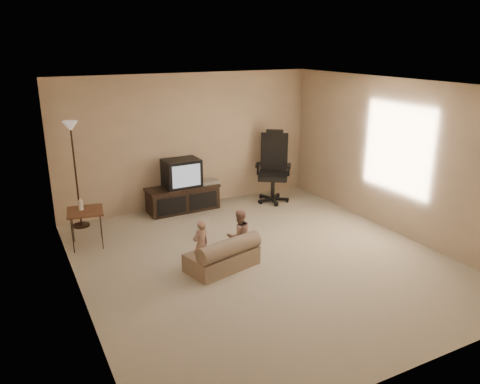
{
  "coord_description": "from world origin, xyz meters",
  "views": [
    {
      "loc": [
        -3.13,
        -5.35,
        3.04
      ],
      "look_at": [
        -0.04,
        0.6,
        0.87
      ],
      "focal_mm": 35.0,
      "sensor_mm": 36.0,
      "label": 1
    }
  ],
  "objects_px": {
    "child_sofa": "(224,256)",
    "toddler_right": "(239,235)",
    "toddler_left": "(201,245)",
    "side_table": "(85,212)",
    "floor_lamp": "(73,151)",
    "tv_stand": "(183,189)",
    "office_chair": "(273,176)"
  },
  "relations": [
    {
      "from": "office_chair",
      "to": "side_table",
      "type": "height_order",
      "value": "office_chair"
    },
    {
      "from": "child_sofa",
      "to": "office_chair",
      "type": "bearing_deg",
      "value": 32.35
    },
    {
      "from": "floor_lamp",
      "to": "toddler_left",
      "type": "relative_size",
      "value": 2.49
    },
    {
      "from": "side_table",
      "to": "office_chair",
      "type": "bearing_deg",
      "value": 8.32
    },
    {
      "from": "office_chair",
      "to": "toddler_left",
      "type": "bearing_deg",
      "value": -104.96
    },
    {
      "from": "child_sofa",
      "to": "toddler_left",
      "type": "xyz_separation_m",
      "value": [
        -0.28,
        0.15,
        0.17
      ]
    },
    {
      "from": "child_sofa",
      "to": "toddler_left",
      "type": "relative_size",
      "value": 1.49
    },
    {
      "from": "floor_lamp",
      "to": "child_sofa",
      "type": "relative_size",
      "value": 1.67
    },
    {
      "from": "tv_stand",
      "to": "side_table",
      "type": "relative_size",
      "value": 1.76
    },
    {
      "from": "toddler_left",
      "to": "toddler_right",
      "type": "relative_size",
      "value": 0.93
    },
    {
      "from": "tv_stand",
      "to": "floor_lamp",
      "type": "distance_m",
      "value": 2.07
    },
    {
      "from": "toddler_left",
      "to": "toddler_right",
      "type": "distance_m",
      "value": 0.59
    },
    {
      "from": "toddler_left",
      "to": "toddler_right",
      "type": "height_order",
      "value": "toddler_right"
    },
    {
      "from": "side_table",
      "to": "floor_lamp",
      "type": "relative_size",
      "value": 0.43
    },
    {
      "from": "tv_stand",
      "to": "side_table",
      "type": "distance_m",
      "value": 2.07
    },
    {
      "from": "side_table",
      "to": "toddler_left",
      "type": "xyz_separation_m",
      "value": [
        1.27,
        -1.53,
        -0.2
      ]
    },
    {
      "from": "child_sofa",
      "to": "toddler_right",
      "type": "relative_size",
      "value": 1.39
    },
    {
      "from": "office_chair",
      "to": "tv_stand",
      "type": "bearing_deg",
      "value": -154.43
    },
    {
      "from": "tv_stand",
      "to": "side_table",
      "type": "height_order",
      "value": "tv_stand"
    },
    {
      "from": "office_chair",
      "to": "child_sofa",
      "type": "relative_size",
      "value": 1.28
    },
    {
      "from": "side_table",
      "to": "floor_lamp",
      "type": "xyz_separation_m",
      "value": [
        0.04,
        0.88,
        0.76
      ]
    },
    {
      "from": "side_table",
      "to": "toddler_left",
      "type": "distance_m",
      "value": 2.0
    },
    {
      "from": "side_table",
      "to": "child_sofa",
      "type": "distance_m",
      "value": 2.31
    },
    {
      "from": "side_table",
      "to": "floor_lamp",
      "type": "bearing_deg",
      "value": 87.09
    },
    {
      "from": "floor_lamp",
      "to": "toddler_left",
      "type": "bearing_deg",
      "value": -63.11
    },
    {
      "from": "child_sofa",
      "to": "toddler_right",
      "type": "bearing_deg",
      "value": 10.56
    },
    {
      "from": "child_sofa",
      "to": "toddler_left",
      "type": "distance_m",
      "value": 0.36
    },
    {
      "from": "tv_stand",
      "to": "floor_lamp",
      "type": "xyz_separation_m",
      "value": [
        -1.85,
        0.06,
        0.92
      ]
    },
    {
      "from": "floor_lamp",
      "to": "child_sofa",
      "type": "height_order",
      "value": "floor_lamp"
    },
    {
      "from": "side_table",
      "to": "child_sofa",
      "type": "height_order",
      "value": "side_table"
    },
    {
      "from": "office_chair",
      "to": "child_sofa",
      "type": "xyz_separation_m",
      "value": [
        -2.14,
        -2.22,
        -0.31
      ]
    },
    {
      "from": "floor_lamp",
      "to": "child_sofa",
      "type": "bearing_deg",
      "value": -59.58
    }
  ]
}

